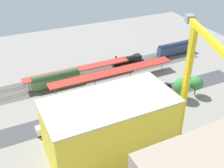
% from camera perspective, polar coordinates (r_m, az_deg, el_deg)
% --- Properties ---
extents(ground_plane, '(164.84, 164.84, 0.00)m').
position_cam_1_polar(ground_plane, '(105.60, 0.76, -2.87)').
color(ground_plane, gray).
rests_on(ground_plane, ground).
extents(rail_bed, '(103.40, 16.68, 0.01)m').
position_cam_1_polar(rail_bed, '(121.81, -3.31, 2.10)').
color(rail_bed, '#5B544C').
rests_on(rail_bed, ground).
extents(street_asphalt, '(103.26, 12.29, 0.01)m').
position_cam_1_polar(street_asphalt, '(102.23, 1.83, -4.18)').
color(street_asphalt, '#424244').
rests_on(street_asphalt, ground).
extents(track_rails, '(102.98, 10.25, 0.12)m').
position_cam_1_polar(track_rails, '(121.72, -3.31, 2.17)').
color(track_rails, '#9E9EA8').
rests_on(track_rails, ground).
extents(platform_canopy_near, '(54.16, 6.94, 4.52)m').
position_cam_1_polar(platform_canopy_near, '(114.20, 0.22, 2.49)').
color(platform_canopy_near, '#A82D23').
rests_on(platform_canopy_near, ground).
extents(platform_canopy_far, '(45.45, 5.80, 4.67)m').
position_cam_1_polar(platform_canopy_far, '(116.61, -6.94, 2.96)').
color(platform_canopy_far, '#B73328').
rests_on(platform_canopy_far, ground).
extents(locomotive, '(15.61, 3.34, 5.19)m').
position_cam_1_polar(locomotive, '(129.31, 3.32, 4.86)').
color(locomotive, black).
rests_on(locomotive, ground).
extents(passenger_coach, '(19.89, 3.59, 6.26)m').
position_cam_1_polar(passenger_coach, '(141.53, 12.81, 7.18)').
color(passenger_coach, black).
rests_on(passenger_coach, ground).
extents(freight_coach_far, '(19.65, 3.82, 5.98)m').
position_cam_1_polar(freight_coach_far, '(113.73, -11.37, 1.02)').
color(freight_coach_far, black).
rests_on(freight_coach_far, ground).
extents(parked_car_0, '(4.51, 1.89, 1.66)m').
position_cam_1_polar(parked_car_0, '(113.63, 10.84, -0.35)').
color(parked_car_0, black).
rests_on(parked_car_0, ground).
extents(parked_car_1, '(4.74, 1.89, 1.61)m').
position_cam_1_polar(parked_car_1, '(109.69, 7.07, -1.26)').
color(parked_car_1, black).
rests_on(parked_car_1, ground).
extents(parked_car_2, '(4.78, 2.11, 1.52)m').
position_cam_1_polar(parked_car_2, '(106.66, 3.52, -2.11)').
color(parked_car_2, black).
rests_on(parked_car_2, ground).
extents(parked_car_3, '(4.61, 2.02, 1.71)m').
position_cam_1_polar(parked_car_3, '(103.47, 0.26, -3.16)').
color(parked_car_3, black).
rests_on(parked_car_3, ground).
extents(parked_car_4, '(4.62, 1.89, 1.79)m').
position_cam_1_polar(parked_car_4, '(101.25, -3.87, -4.09)').
color(parked_car_4, black).
rests_on(parked_car_4, ground).
extents(construction_building, '(35.40, 18.23, 17.31)m').
position_cam_1_polar(construction_building, '(78.65, -0.43, -8.78)').
color(construction_building, yellow).
rests_on(construction_building, ground).
extents(construction_roof_slab, '(36.02, 18.85, 0.40)m').
position_cam_1_polar(construction_roof_slab, '(73.26, -0.45, -3.48)').
color(construction_roof_slab, '#B7B2A8').
rests_on(construction_roof_slab, construction_building).
extents(tower_crane, '(11.41, 28.40, 37.40)m').
position_cam_1_polar(tower_crane, '(75.47, 15.70, 0.89)').
color(tower_crane, gray).
rests_on(tower_crane, ground).
extents(box_truck_0, '(8.81, 2.72, 3.63)m').
position_cam_1_polar(box_truck_0, '(91.43, -12.43, -8.58)').
color(box_truck_0, black).
rests_on(box_truck_0, ground).
extents(box_truck_1, '(8.25, 2.67, 3.66)m').
position_cam_1_polar(box_truck_1, '(93.37, -4.82, -6.86)').
color(box_truck_1, black).
rests_on(box_truck_1, ground).
extents(street_tree_0, '(5.11, 5.11, 7.60)m').
position_cam_1_polar(street_tree_0, '(109.53, 16.78, 0.12)').
color(street_tree_0, brown).
rests_on(street_tree_0, ground).
extents(street_tree_1, '(6.14, 6.14, 8.42)m').
position_cam_1_polar(street_tree_1, '(105.73, 13.99, -0.43)').
color(street_tree_1, brown).
rests_on(street_tree_1, ground).
extents(street_tree_2, '(4.40, 4.40, 6.83)m').
position_cam_1_polar(street_tree_2, '(98.29, 6.79, -2.77)').
color(street_tree_2, brown).
rests_on(street_tree_2, ground).
extents(traffic_light, '(0.50, 0.36, 7.20)m').
position_cam_1_polar(traffic_light, '(96.85, 3.81, -3.08)').
color(traffic_light, '#333333').
rests_on(traffic_light, ground).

